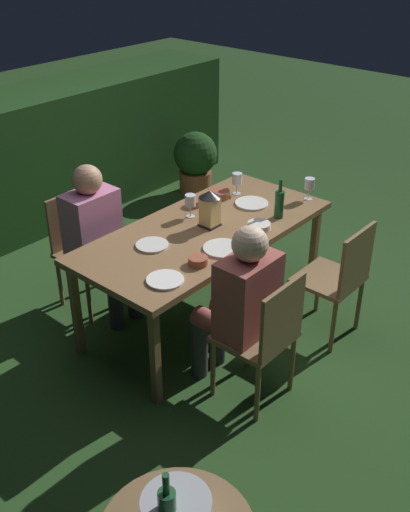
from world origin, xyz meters
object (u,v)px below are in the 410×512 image
(chair_side_right_a, at_px, (83,245))
(wine_glass_b, at_px, (190,202))
(person_in_pink, at_px, (98,235))
(lantern_centerpiece, at_px, (210,207))
(bowl_dip, at_px, (195,203))
(bowl_salad, at_px, (219,194))
(bowl_bread, at_px, (259,226))
(person_in_rust, at_px, (239,301))
(dining_table, at_px, (205,235))
(plate_b, at_px, (165,280))
(chair_side_left_b, at_px, (338,276))
(chair_side_left_a, at_px, (264,334))
(green_bottle_on_table, at_px, (279,203))
(wine_glass_a, at_px, (237,180))
(plate_c, at_px, (223,248))
(wine_glass_c, at_px, (309,185))
(bowl_olives, at_px, (198,260))
(potted_plant_by_hedge, at_px, (195,160))
(plate_a, at_px, (152,245))
(plate_d, at_px, (252,203))

(chair_side_right_a, relative_size, wine_glass_b, 5.15)
(person_in_pink, xyz_separation_m, lantern_centerpiece, (0.48, -0.64, 0.25))
(bowl_dip, bearing_deg, bowl_salad, -10.56)
(bowl_bread, bearing_deg, bowl_salad, 67.65)
(bowl_salad, bearing_deg, person_in_rust, -134.81)
(dining_table, height_order, plate_b, plate_b)
(chair_side_left_b, distance_m, bowl_salad, 1.12)
(chair_side_left_a, relative_size, person_in_rust, 0.76)
(dining_table, height_order, wine_glass_b, wine_glass_b)
(green_bottle_on_table, height_order, bowl_bread, green_bottle_on_table)
(chair_side_left_a, xyz_separation_m, lantern_centerpiece, (0.48, 0.83, 0.40))
(wine_glass_a, height_order, plate_c, wine_glass_a)
(person_in_rust, bearing_deg, plate_b, 123.65)
(chair_side_right_a, xyz_separation_m, lantern_centerpiece, (0.48, -0.84, 0.40))
(plate_c, relative_size, bowl_dip, 2.28)
(person_in_rust, distance_m, plate_b, 0.46)
(plate_c, bearing_deg, bowl_bread, -0.83)
(chair_side_left_b, bearing_deg, chair_side_left_a, 180.00)
(wine_glass_c, relative_size, bowl_salad, 1.05)
(chair_side_left_b, bearing_deg, bowl_olives, 146.59)
(chair_side_left_a, height_order, wine_glass_b, wine_glass_b)
(bowl_bread, distance_m, bowl_salad, 0.59)
(lantern_centerpiece, height_order, plate_b, lantern_centerpiece)
(potted_plant_by_hedge, bearing_deg, chair_side_left_a, -131.00)
(wine_glass_b, xyz_separation_m, bowl_dip, (0.15, 0.10, -0.09))
(wine_glass_a, relative_size, potted_plant_by_hedge, 0.26)
(person_in_rust, distance_m, bowl_olives, 0.37)
(plate_b, distance_m, bowl_salad, 1.24)
(plate_c, distance_m, bowl_salad, 0.81)
(plate_a, bearing_deg, chair_side_left_a, -90.45)
(bowl_salad, bearing_deg, potted_plant_by_hedge, 47.57)
(chair_side_left_b, xyz_separation_m, bowl_bread, (-0.19, 0.54, 0.28))
(plate_d, bearing_deg, wine_glass_b, 155.46)
(person_in_pink, height_order, wine_glass_b, person_in_pink)
(bowl_olives, bearing_deg, plate_b, 175.91)
(dining_table, height_order, wine_glass_c, wine_glass_c)
(plate_d, bearing_deg, wine_glass_a, 68.68)
(wine_glass_c, height_order, bowl_salad, wine_glass_c)
(wine_glass_a, distance_m, plate_b, 1.36)
(plate_a, bearing_deg, dining_table, -12.78)
(chair_side_left_b, distance_m, person_in_pink, 1.71)
(lantern_centerpiece, bearing_deg, dining_table, 175.90)
(chair_side_left_a, bearing_deg, bowl_salad, 50.84)
(plate_a, bearing_deg, plate_b, -124.78)
(dining_table, relative_size, bowl_dip, 16.71)
(person_in_rust, height_order, bowl_salad, person_in_rust)
(bowl_olives, relative_size, bowl_dip, 1.08)
(green_bottle_on_table, xyz_separation_m, bowl_dip, (-0.25, 0.58, -0.08))
(chair_side_left_b, xyz_separation_m, potted_plant_by_hedge, (1.25, 2.42, -0.13))
(wine_glass_a, height_order, bowl_dip, wine_glass_a)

